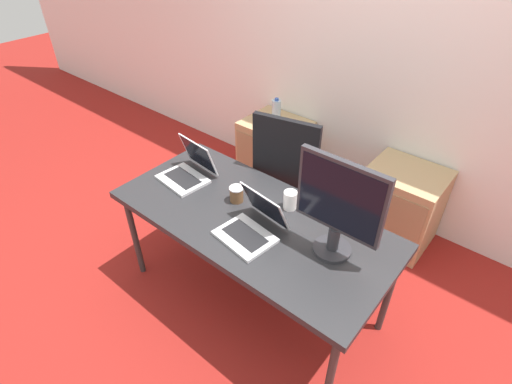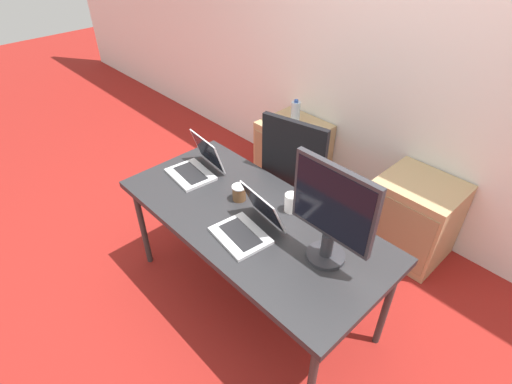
{
  "view_description": "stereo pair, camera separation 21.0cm",
  "coord_description": "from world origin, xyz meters",
  "px_view_note": "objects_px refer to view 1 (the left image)",
  "views": [
    {
      "loc": [
        1.1,
        -1.29,
        2.17
      ],
      "look_at": [
        0.0,
        0.04,
        0.86
      ],
      "focal_mm": 28.0,
      "sensor_mm": 36.0,
      "label": 1
    },
    {
      "loc": [
        1.26,
        -1.15,
        2.17
      ],
      "look_at": [
        0.0,
        0.04,
        0.86
      ],
      "focal_mm": 28.0,
      "sensor_mm": 36.0,
      "label": 2
    }
  ],
  "objects_px": {
    "cabinet_left": "(275,153)",
    "coffee_cup_white": "(290,200)",
    "water_bottle": "(276,111)",
    "laptop_right": "(252,226)",
    "monitor": "(339,207)",
    "laptop_left": "(188,171)",
    "coffee_cup_brown": "(236,194)",
    "cabinet_right": "(400,206)",
    "office_chair": "(293,192)"
  },
  "relations": [
    {
      "from": "cabinet_right",
      "to": "coffee_cup_white",
      "type": "xyz_separation_m",
      "value": [
        -0.35,
        -0.95,
        0.46
      ]
    },
    {
      "from": "cabinet_right",
      "to": "laptop_right",
      "type": "bearing_deg",
      "value": -106.76
    },
    {
      "from": "cabinet_right",
      "to": "monitor",
      "type": "height_order",
      "value": "monitor"
    },
    {
      "from": "cabinet_right",
      "to": "water_bottle",
      "type": "xyz_separation_m",
      "value": [
        -1.17,
        0.0,
        0.4
      ]
    },
    {
      "from": "office_chair",
      "to": "coffee_cup_brown",
      "type": "xyz_separation_m",
      "value": [
        0.01,
        -0.61,
        0.35
      ]
    },
    {
      "from": "water_bottle",
      "to": "laptop_right",
      "type": "xyz_separation_m",
      "value": [
        0.79,
        -1.25,
        0.05
      ]
    },
    {
      "from": "cabinet_left",
      "to": "water_bottle",
      "type": "height_order",
      "value": "water_bottle"
    },
    {
      "from": "cabinet_left",
      "to": "monitor",
      "type": "bearing_deg",
      "value": -42.57
    },
    {
      "from": "cabinet_left",
      "to": "monitor",
      "type": "relative_size",
      "value": 1.13
    },
    {
      "from": "office_chair",
      "to": "coffee_cup_white",
      "type": "height_order",
      "value": "office_chair"
    },
    {
      "from": "laptop_left",
      "to": "coffee_cup_brown",
      "type": "height_order",
      "value": "laptop_left"
    },
    {
      "from": "laptop_right",
      "to": "monitor",
      "type": "relative_size",
      "value": 0.65
    },
    {
      "from": "cabinet_right",
      "to": "monitor",
      "type": "bearing_deg",
      "value": -88.95
    },
    {
      "from": "cabinet_left",
      "to": "coffee_cup_white",
      "type": "xyz_separation_m",
      "value": [
        0.82,
        -0.95,
        0.46
      ]
    },
    {
      "from": "cabinet_right",
      "to": "laptop_left",
      "type": "height_order",
      "value": "laptop_left"
    },
    {
      "from": "laptop_right",
      "to": "coffee_cup_white",
      "type": "relative_size",
      "value": 3.13
    },
    {
      "from": "laptop_left",
      "to": "cabinet_left",
      "type": "bearing_deg",
      "value": 97.45
    },
    {
      "from": "office_chair",
      "to": "monitor",
      "type": "distance_m",
      "value": 1.06
    },
    {
      "from": "laptop_right",
      "to": "coffee_cup_white",
      "type": "bearing_deg",
      "value": 84.09
    },
    {
      "from": "cabinet_right",
      "to": "water_bottle",
      "type": "distance_m",
      "value": 1.23
    },
    {
      "from": "monitor",
      "to": "laptop_right",
      "type": "bearing_deg",
      "value": -157.91
    },
    {
      "from": "coffee_cup_white",
      "to": "laptop_right",
      "type": "bearing_deg",
      "value": -95.91
    },
    {
      "from": "cabinet_right",
      "to": "coffee_cup_brown",
      "type": "height_order",
      "value": "coffee_cup_brown"
    },
    {
      "from": "laptop_left",
      "to": "coffee_cup_brown",
      "type": "xyz_separation_m",
      "value": [
        0.4,
        0.02,
        -0.0
      ]
    },
    {
      "from": "laptop_left",
      "to": "monitor",
      "type": "xyz_separation_m",
      "value": [
        1.04,
        0.02,
        0.24
      ]
    },
    {
      "from": "water_bottle",
      "to": "coffee_cup_white",
      "type": "bearing_deg",
      "value": -49.16
    },
    {
      "from": "cabinet_right",
      "to": "water_bottle",
      "type": "bearing_deg",
      "value": 179.89
    },
    {
      "from": "cabinet_right",
      "to": "laptop_right",
      "type": "relative_size",
      "value": 1.75
    },
    {
      "from": "laptop_left",
      "to": "water_bottle",
      "type": "bearing_deg",
      "value": 97.44
    },
    {
      "from": "monitor",
      "to": "cabinet_left",
      "type": "bearing_deg",
      "value": 137.43
    },
    {
      "from": "coffee_cup_brown",
      "to": "coffee_cup_white",
      "type": "bearing_deg",
      "value": 27.57
    },
    {
      "from": "cabinet_left",
      "to": "monitor",
      "type": "distance_m",
      "value": 1.75
    },
    {
      "from": "cabinet_right",
      "to": "coffee_cup_white",
      "type": "relative_size",
      "value": 5.47
    },
    {
      "from": "monitor",
      "to": "office_chair",
      "type": "bearing_deg",
      "value": 137.11
    },
    {
      "from": "laptop_left",
      "to": "coffee_cup_white",
      "type": "height_order",
      "value": "laptop_left"
    },
    {
      "from": "office_chair",
      "to": "coffee_cup_brown",
      "type": "distance_m",
      "value": 0.7
    },
    {
      "from": "laptop_right",
      "to": "monitor",
      "type": "bearing_deg",
      "value": 22.09
    },
    {
      "from": "office_chair",
      "to": "cabinet_left",
      "type": "distance_m",
      "value": 0.73
    },
    {
      "from": "water_bottle",
      "to": "coffee_cup_brown",
      "type": "height_order",
      "value": "water_bottle"
    },
    {
      "from": "office_chair",
      "to": "water_bottle",
      "type": "bearing_deg",
      "value": 137.69
    },
    {
      "from": "water_bottle",
      "to": "coffee_cup_white",
      "type": "height_order",
      "value": "water_bottle"
    },
    {
      "from": "cabinet_left",
      "to": "laptop_right",
      "type": "relative_size",
      "value": 1.75
    },
    {
      "from": "cabinet_right",
      "to": "water_bottle",
      "type": "relative_size",
      "value": 2.81
    },
    {
      "from": "water_bottle",
      "to": "laptop_right",
      "type": "height_order",
      "value": "laptop_right"
    },
    {
      "from": "cabinet_right",
      "to": "monitor",
      "type": "relative_size",
      "value": 1.13
    },
    {
      "from": "monitor",
      "to": "cabinet_right",
      "type": "bearing_deg",
      "value": 91.05
    },
    {
      "from": "laptop_left",
      "to": "monitor",
      "type": "relative_size",
      "value": 0.6
    },
    {
      "from": "office_chair",
      "to": "cabinet_left",
      "type": "xyz_separation_m",
      "value": [
        -0.53,
        0.48,
        -0.11
      ]
    },
    {
      "from": "office_chair",
      "to": "cabinet_right",
      "type": "relative_size",
      "value": 1.78
    },
    {
      "from": "laptop_right",
      "to": "coffee_cup_brown",
      "type": "xyz_separation_m",
      "value": [
        -0.25,
        0.16,
        -0.0
      ]
    }
  ]
}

